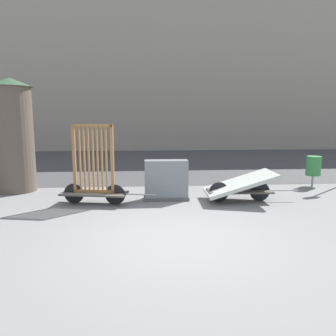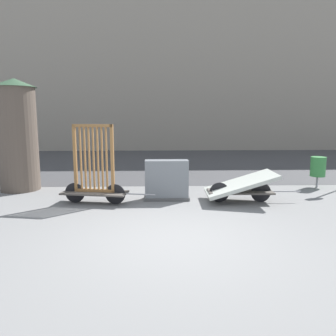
# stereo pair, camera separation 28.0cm
# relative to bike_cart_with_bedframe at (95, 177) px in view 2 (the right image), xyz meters

# --- Properties ---
(ground_plane) EXTENTS (60.00, 60.00, 0.00)m
(ground_plane) POSITION_rel_bike_cart_with_bedframe_xyz_m (1.77, -2.47, -0.64)
(ground_plane) COLOR slate
(road_strip) EXTENTS (56.00, 10.49, 0.01)m
(road_strip) POSITION_rel_bike_cart_with_bedframe_xyz_m (1.77, 7.17, -0.64)
(road_strip) COLOR #424244
(road_strip) RESTS_ON ground_plane
(building_facade) EXTENTS (48.00, 4.00, 13.06)m
(building_facade) POSITION_rel_bike_cart_with_bedframe_xyz_m (1.77, 14.42, 5.89)
(building_facade) COLOR #9E9384
(building_facade) RESTS_ON ground_plane
(bike_cart_with_bedframe) EXTENTS (2.29, 0.85, 1.91)m
(bike_cart_with_bedframe) POSITION_rel_bike_cart_with_bedframe_xyz_m (0.00, 0.00, 0.00)
(bike_cart_with_bedframe) COLOR #4C4742
(bike_cart_with_bedframe) RESTS_ON ground_plane
(bike_cart_with_mattress) EXTENTS (2.33, 1.12, 0.75)m
(bike_cart_with_mattress) POSITION_rel_bike_cart_with_bedframe_xyz_m (3.54, 0.00, -0.24)
(bike_cart_with_mattress) COLOR #4C4742
(bike_cart_with_mattress) RESTS_ON ground_plane
(utility_cabinet) EXTENTS (1.14, 0.43, 1.01)m
(utility_cabinet) POSITION_rel_bike_cart_with_bedframe_xyz_m (1.74, 0.30, -0.18)
(utility_cabinet) COLOR #4C4C4C
(utility_cabinet) RESTS_ON ground_plane
(trash_bin) EXTENTS (0.43, 0.43, 0.92)m
(trash_bin) POSITION_rel_bike_cart_with_bedframe_xyz_m (6.25, 1.58, -0.02)
(trash_bin) COLOR gray
(trash_bin) RESTS_ON ground_plane
(advertising_column) EXTENTS (1.21, 1.21, 3.13)m
(advertising_column) POSITION_rel_bike_cart_with_bedframe_xyz_m (-2.42, 1.58, 0.95)
(advertising_column) COLOR brown
(advertising_column) RESTS_ON ground_plane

